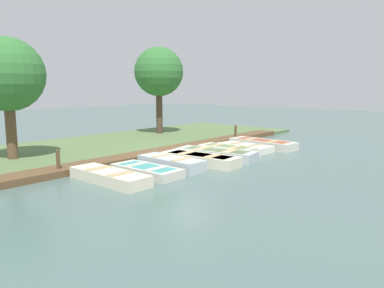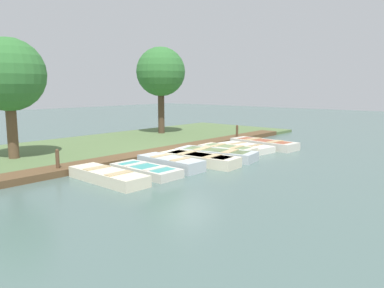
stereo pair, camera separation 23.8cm
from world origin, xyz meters
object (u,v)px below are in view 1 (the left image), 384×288
object	(u,v)px
rowboat_4	(216,154)
park_tree_far_left	(7,75)
park_tree_left	(159,72)
rowboat_1	(147,170)
rowboat_2	(171,163)
rowboat_0	(109,176)
rowboat_5	(227,150)
mooring_post_far	(235,133)
rowboat_6	(245,147)
mooring_post_near	(58,162)
rowboat_7	(263,144)
rowboat_3	(200,159)

from	to	relation	value
rowboat_4	park_tree_far_left	distance (m)	9.06
park_tree_far_left	park_tree_left	xyz separation A→B (m)	(-1.47, 9.94, 0.45)
rowboat_1	rowboat_2	size ratio (longest dim) A/B	0.98
rowboat_0	rowboat_2	xyz separation A→B (m)	(0.13, 2.80, 0.03)
rowboat_0	rowboat_4	size ratio (longest dim) A/B	0.87
rowboat_2	rowboat_5	xyz separation A→B (m)	(-0.17, 3.95, -0.03)
park_tree_left	mooring_post_far	bearing A→B (deg)	14.09
park_tree_far_left	park_tree_left	world-z (taller)	park_tree_left
rowboat_6	mooring_post_near	world-z (taller)	mooring_post_near
rowboat_5	rowboat_7	world-z (taller)	rowboat_7
park_tree_far_left	rowboat_5	bearing A→B (deg)	52.72
rowboat_1	park_tree_left	xyz separation A→B (m)	(-7.26, 7.89, 3.81)
rowboat_3	rowboat_5	xyz separation A→B (m)	(-0.50, 2.63, -0.02)
rowboat_0	rowboat_5	world-z (taller)	same
rowboat_0	park_tree_left	world-z (taller)	park_tree_left
rowboat_0	park_tree_left	distance (m)	12.34
rowboat_1	park_tree_left	size ratio (longest dim) A/B	0.49
park_tree_left	rowboat_5	bearing A→B (deg)	-20.51
mooring_post_near	park_tree_left	distance (m)	11.63
rowboat_2	rowboat_3	bearing A→B (deg)	76.87
rowboat_7	mooring_post_far	size ratio (longest dim) A/B	3.84
mooring_post_far	rowboat_6	bearing A→B (deg)	-48.85
mooring_post_far	rowboat_3	bearing A→B (deg)	-68.16
rowboat_2	park_tree_left	world-z (taller)	park_tree_left
rowboat_6	rowboat_7	world-z (taller)	rowboat_7
rowboat_1	park_tree_far_left	distance (m)	7.00
rowboat_1	rowboat_3	distance (m)	2.64
rowboat_7	park_tree_left	world-z (taller)	park_tree_left
rowboat_2	mooring_post_far	xyz separation A→B (m)	(-2.27, 7.82, 0.24)
rowboat_5	park_tree_left	world-z (taller)	park_tree_left
rowboat_0	park_tree_far_left	size ratio (longest dim) A/B	0.63
rowboat_0	rowboat_2	world-z (taller)	rowboat_2
rowboat_1	rowboat_2	distance (m)	1.32
rowboat_3	rowboat_6	distance (m)	3.98
rowboat_2	rowboat_4	distance (m)	2.74
rowboat_2	rowboat_3	xyz separation A→B (m)	(0.33, 1.32, -0.01)
rowboat_7	park_tree_far_left	size ratio (longest dim) A/B	0.71
rowboat_4	rowboat_3	bearing A→B (deg)	-90.33
mooring_post_near	rowboat_7	bearing A→B (deg)	76.25
park_tree_left	rowboat_7	bearing A→B (deg)	0.43
rowboat_1	park_tree_far_left	world-z (taller)	park_tree_far_left
rowboat_6	rowboat_7	size ratio (longest dim) A/B	0.78
rowboat_1	rowboat_4	world-z (taller)	rowboat_4
rowboat_3	rowboat_5	distance (m)	2.68
rowboat_5	mooring_post_far	world-z (taller)	mooring_post_far
rowboat_3	park_tree_left	xyz separation A→B (m)	(-7.54, 5.27, 3.76)
rowboat_6	mooring_post_near	bearing A→B (deg)	-98.11
rowboat_2	rowboat_4	size ratio (longest dim) A/B	0.76
rowboat_5	rowboat_2	bearing A→B (deg)	-90.75
rowboat_5	rowboat_6	xyz separation A→B (m)	(0.12, 1.33, -0.03)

